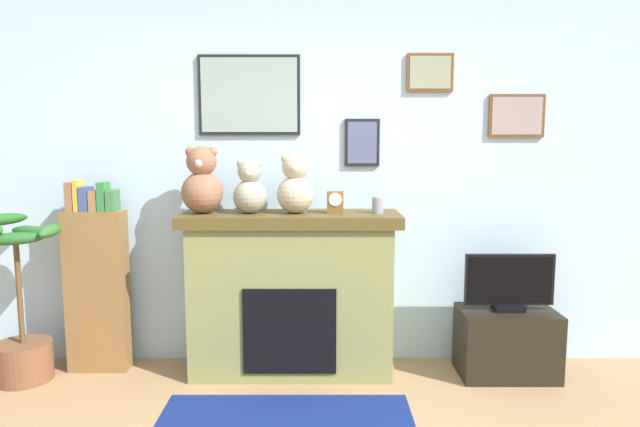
{
  "coord_description": "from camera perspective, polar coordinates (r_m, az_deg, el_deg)",
  "views": [
    {
      "loc": [
        0.01,
        -2.08,
        1.6
      ],
      "look_at": [
        -0.0,
        1.71,
        1.11
      ],
      "focal_mm": 31.79,
      "sensor_mm": 36.0,
      "label": 1
    }
  ],
  "objects": [
    {
      "name": "teddy_bear_cream",
      "position": [
        3.81,
        -6.91,
        2.47
      ],
      "size": [
        0.23,
        0.23,
        0.36
      ],
      "color": "#9E9B87",
      "rests_on": "fireplace"
    },
    {
      "name": "back_wall",
      "position": [
        4.09,
        0.08,
        3.25
      ],
      "size": [
        5.2,
        0.15,
        2.6
      ],
      "color": "silver",
      "rests_on": "ground_plane"
    },
    {
      "name": "bookshelf",
      "position": [
        4.23,
        -21.37,
        -6.55
      ],
      "size": [
        0.41,
        0.16,
        1.34
      ],
      "color": "brown",
      "rests_on": "ground_plane"
    },
    {
      "name": "potted_plant",
      "position": [
        4.31,
        -27.62,
        -9.66
      ],
      "size": [
        0.61,
        0.56,
        1.11
      ],
      "color": "brown",
      "rests_on": "ground_plane"
    },
    {
      "name": "teddy_bear_grey",
      "position": [
        3.78,
        -2.34,
        2.75
      ],
      "size": [
        0.25,
        0.25,
        0.4
      ],
      "color": "#BBAD8D",
      "rests_on": "fireplace"
    },
    {
      "name": "mantel_clock",
      "position": [
        3.79,
        1.69,
        1.14
      ],
      "size": [
        0.11,
        0.08,
        0.15
      ],
      "color": "brown",
      "rests_on": "fireplace"
    },
    {
      "name": "candle_jar",
      "position": [
        3.81,
        6.0,
        0.84
      ],
      "size": [
        0.08,
        0.08,
        0.11
      ],
      "primitive_type": "cylinder",
      "color": "gray",
      "rests_on": "fireplace"
    },
    {
      "name": "tv_stand",
      "position": [
        4.16,
        18.43,
        -12.25
      ],
      "size": [
        0.64,
        0.4,
        0.46
      ],
      "primitive_type": "cube",
      "color": "black",
      "rests_on": "ground_plane"
    },
    {
      "name": "teddy_bear_tan",
      "position": [
        3.86,
        -11.62,
        3.01
      ],
      "size": [
        0.28,
        0.28,
        0.45
      ],
      "color": "#8E5D42",
      "rests_on": "fireplace"
    },
    {
      "name": "fireplace",
      "position": [
        3.93,
        -2.75,
        -7.92
      ],
      "size": [
        1.47,
        0.52,
        1.11
      ],
      "color": "olive",
      "rests_on": "ground_plane"
    },
    {
      "name": "television",
      "position": [
        4.04,
        18.68,
        -6.69
      ],
      "size": [
        0.6,
        0.14,
        0.39
      ],
      "color": "black",
      "rests_on": "tv_stand"
    }
  ]
}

